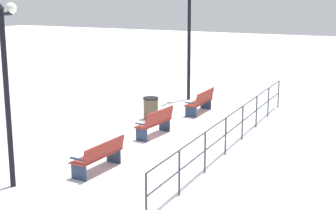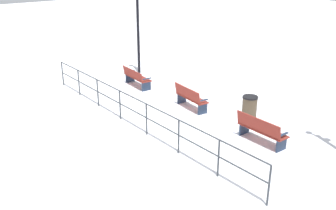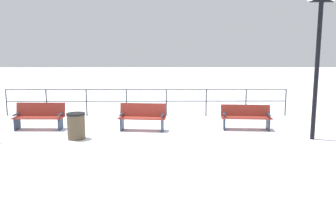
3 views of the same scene
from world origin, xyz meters
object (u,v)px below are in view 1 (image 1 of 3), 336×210
bench_nearest (201,102)px  trash_bin (151,108)px  lamppost_near (189,27)px  bench_third (99,155)px  lamppost_middle (5,66)px  bench_second (156,122)px

bench_nearest → trash_bin: bearing=51.0°
lamppost_near → trash_bin: size_ratio=6.27×
lamppost_near → trash_bin: (-0.06, 3.76, -2.73)m
bench_third → lamppost_middle: 3.36m
bench_third → trash_bin: bearing=-72.3°
bench_nearest → trash_bin: (1.35, 1.61, -0.05)m
bench_third → trash_bin: bench_third is taller
lamppost_near → lamppost_middle: size_ratio=1.16×
bench_nearest → bench_third: (0.06, 7.14, -0.02)m
bench_nearest → bench_third: bearing=90.5°
bench_nearest → lamppost_middle: size_ratio=0.39×
lamppost_near → lamppost_middle: 11.06m
lamppost_middle → trash_bin: bearing=-90.5°
bench_second → lamppost_middle: 6.01m
bench_nearest → trash_bin: 2.10m
bench_second → trash_bin: size_ratio=2.01×
bench_third → lamppost_near: 9.77m
bench_third → lamppost_near: size_ratio=0.34×
bench_second → lamppost_middle: lamppost_middle is taller
bench_nearest → lamppost_near: bearing=-55.9°
bench_third → bench_second: bearing=-83.5°
bench_second → lamppost_near: bearing=-71.7°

